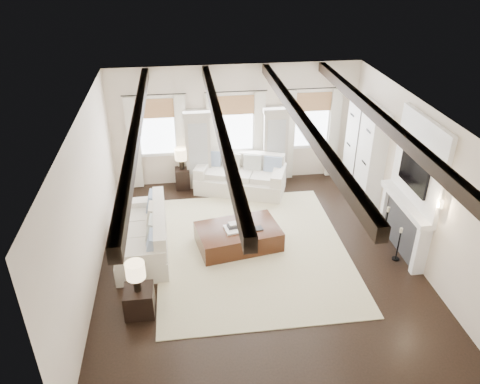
{
  "coord_description": "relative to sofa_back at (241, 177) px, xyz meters",
  "views": [
    {
      "loc": [
        -1.41,
        -7.79,
        6.06
      ],
      "look_at": [
        -0.25,
        0.94,
        1.15
      ],
      "focal_mm": 35.0,
      "sensor_mm": 36.0,
      "label": 1
    }
  ],
  "objects": [
    {
      "name": "lamp_front",
      "position": [
        -2.43,
        -4.35,
        0.53
      ],
      "size": [
        0.34,
        0.34,
        0.59
      ],
      "color": "black",
      "rests_on": "side_table_front"
    },
    {
      "name": "sofa_back",
      "position": [
        0.0,
        0.0,
        0.0
      ],
      "size": [
        2.5,
        1.75,
        0.98
      ],
      "color": "silver",
      "rests_on": "ground"
    },
    {
      "name": "room_shell",
      "position": [
        0.69,
        -2.22,
        1.5
      ],
      "size": [
        6.54,
        7.54,
        3.22
      ],
      "color": "beige",
      "rests_on": "ground"
    },
    {
      "name": "candlestick_far",
      "position": [
        2.84,
        -2.78,
        -0.03
      ],
      "size": [
        0.18,
        0.18,
        0.87
      ],
      "color": "black",
      "rests_on": "ground"
    },
    {
      "name": "book_lower",
      "position": [
        -0.5,
        -2.53,
        0.13
      ],
      "size": [
        0.29,
        0.24,
        0.04
      ],
      "primitive_type": "cube",
      "rotation": [
        0.0,
        0.0,
        0.18
      ],
      "color": "#262628",
      "rests_on": "tray"
    },
    {
      "name": "ottoman",
      "position": [
        -0.4,
        -2.53,
        -0.16
      ],
      "size": [
        1.91,
        1.38,
        0.46
      ],
      "primitive_type": "cube",
      "rotation": [
        0.0,
        0.0,
        0.18
      ],
      "color": "black",
      "rests_on": "ground"
    },
    {
      "name": "side_table_back",
      "position": [
        -1.54,
        0.31,
        -0.11
      ],
      "size": [
        0.38,
        0.38,
        0.57
      ],
      "primitive_type": "cube",
      "color": "black",
      "rests_on": "ground"
    },
    {
      "name": "side_table_front",
      "position": [
        -2.43,
        -4.35,
        -0.13
      ],
      "size": [
        0.52,
        0.52,
        0.52
      ],
      "primitive_type": "cube",
      "color": "black",
      "rests_on": "ground"
    },
    {
      "name": "sofa_left",
      "position": [
        -2.39,
        -2.47,
        -0.0
      ],
      "size": [
        1.11,
        2.32,
        0.98
      ],
      "color": "silver",
      "rests_on": "ground"
    },
    {
      "name": "book_loose",
      "position": [
        -0.01,
        -2.63,
        0.08
      ],
      "size": [
        0.27,
        0.22,
        0.03
      ],
      "primitive_type": "cube",
      "rotation": [
        0.0,
        0.0,
        0.18
      ],
      "color": "#262628",
      "rests_on": "ottoman"
    },
    {
      "name": "ground",
      "position": [
        -0.06,
        -3.12,
        -0.39
      ],
      "size": [
        7.5,
        7.5,
        0.0
      ],
      "primitive_type": "plane",
      "color": "black",
      "rests_on": "ground"
    },
    {
      "name": "book_upper",
      "position": [
        -0.49,
        -2.49,
        0.16
      ],
      "size": [
        0.25,
        0.21,
        0.03
      ],
      "primitive_type": "cube",
      "rotation": [
        0.0,
        0.0,
        0.18
      ],
      "color": "beige",
      "rests_on": "book_lower"
    },
    {
      "name": "lamp_back",
      "position": [
        -1.54,
        0.31,
        0.57
      ],
      "size": [
        0.34,
        0.34,
        0.59
      ],
      "color": "black",
      "rests_on": "side_table_back"
    },
    {
      "name": "tray",
      "position": [
        -0.44,
        -2.57,
        0.09
      ],
      "size": [
        0.56,
        0.46,
        0.04
      ],
      "primitive_type": "cube",
      "rotation": [
        0.0,
        0.0,
        0.18
      ],
      "color": "white",
      "rests_on": "ottoman"
    },
    {
      "name": "area_rug",
      "position": [
        -0.12,
        -2.73,
        -0.38
      ],
      "size": [
        4.04,
        4.76,
        0.02
      ],
      "primitive_type": "cube",
      "color": "beige",
      "rests_on": "ground"
    },
    {
      "name": "candlestick_near",
      "position": [
        2.84,
        -3.46,
        -0.07
      ],
      "size": [
        0.16,
        0.16,
        0.78
      ],
      "color": "black",
      "rests_on": "ground"
    }
  ]
}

